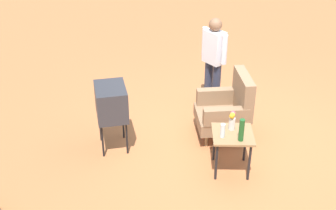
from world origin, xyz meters
TOP-DOWN VIEW (x-y plane):
  - ground_plane at (0.00, 0.00)m, footprint 60.00×60.00m
  - armchair at (-0.02, -0.04)m, footprint 0.86×0.87m
  - side_table at (0.87, -0.06)m, footprint 0.56×0.56m
  - tv_on_stand at (0.34, -1.80)m, footprint 0.69×0.57m
  - person_standing at (-0.97, -0.22)m, footprint 0.46×0.40m
  - bottle_short_clear at (0.96, -0.21)m, footprint 0.06×0.06m
  - bottle_wine_green at (1.03, 0.02)m, footprint 0.07×0.07m
  - flower_vase at (0.76, -0.07)m, footprint 0.15×0.10m

SIDE VIEW (x-z plane):
  - ground_plane at x=0.00m, z-range 0.00..0.00m
  - armchair at x=-0.02m, z-range -0.03..1.03m
  - side_table at x=0.87m, z-range 0.22..0.83m
  - bottle_short_clear at x=0.96m, z-range 0.61..0.81m
  - flower_vase at x=0.76m, z-range 0.63..0.89m
  - bottle_wine_green at x=1.03m, z-range 0.61..0.93m
  - tv_on_stand at x=0.34m, z-range 0.27..1.30m
  - person_standing at x=-0.97m, z-range 0.12..1.76m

